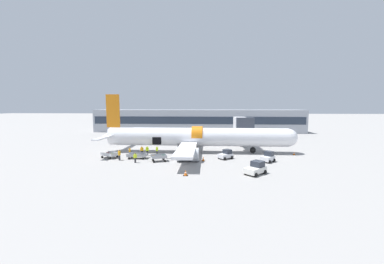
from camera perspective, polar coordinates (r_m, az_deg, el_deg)
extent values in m
plane|color=gray|center=(39.69, -1.28, -6.81)|extent=(500.00, 500.00, 0.00)
cube|color=#9EA3AD|center=(83.44, 1.45, 2.75)|extent=(72.16, 9.48, 7.74)
cube|color=#232D3D|center=(78.63, 1.30, 2.82)|extent=(70.72, 0.16, 2.48)
cylinder|color=#4C4C51|center=(53.33, 11.90, -1.49)|extent=(0.60, 0.60, 3.81)
cube|color=silver|center=(53.00, 11.98, 1.97)|extent=(2.65, 10.45, 2.65)
cube|color=#333842|center=(48.44, 12.74, 1.56)|extent=(3.45, 1.60, 3.18)
cylinder|color=silver|center=(45.77, 1.28, -1.18)|extent=(34.63, 3.53, 3.53)
sphere|color=silver|center=(48.22, 22.31, -1.27)|extent=(3.35, 3.35, 3.35)
cone|color=silver|center=(49.64, -19.11, -0.94)|extent=(4.06, 3.24, 3.24)
cylinder|color=orange|center=(45.69, 1.28, -0.79)|extent=(2.08, 3.53, 3.53)
cube|color=orange|center=(49.04, -18.61, 4.86)|extent=(2.64, 0.28, 6.49)
cube|color=silver|center=(45.61, -20.26, -1.15)|extent=(1.22, 8.13, 0.20)
cube|color=silver|center=(53.08, -16.70, -0.03)|extent=(1.22, 8.13, 0.20)
cube|color=silver|center=(38.33, -1.32, -4.10)|extent=(2.91, 14.51, 0.40)
cube|color=silver|center=(53.67, 0.17, -1.12)|extent=(2.91, 14.51, 0.40)
cylinder|color=#B2B7BF|center=(38.42, -1.03, -5.49)|extent=(3.54, 2.24, 2.24)
cylinder|color=#B2B7BF|center=(53.86, 0.39, -2.09)|extent=(3.54, 2.24, 2.24)
cube|color=black|center=(45.12, -8.54, -2.14)|extent=(1.70, 0.12, 1.40)
cylinder|color=#56565B|center=(46.79, 14.55, -3.30)|extent=(0.22, 0.22, 1.60)
sphere|color=black|center=(46.93, 14.52, -4.26)|extent=(1.14, 1.14, 1.14)
cylinder|color=#56565B|center=(43.89, -3.40, -3.73)|extent=(0.22, 0.22, 1.60)
sphere|color=black|center=(44.03, -3.39, -4.75)|extent=(1.14, 1.14, 1.14)
cylinder|color=#56565B|center=(48.71, -2.67, -2.73)|extent=(0.22, 0.22, 1.60)
sphere|color=black|center=(48.84, -2.67, -3.65)|extent=(1.14, 1.14, 1.14)
cube|color=silver|center=(32.69, 15.06, -8.83)|extent=(3.39, 3.42, 0.70)
cube|color=#232833|center=(32.97, 15.63, -7.42)|extent=(2.00, 2.00, 0.76)
cube|color=black|center=(34.06, 16.57, -8.51)|extent=(1.15, 1.13, 0.35)
sphere|color=black|center=(33.26, 17.22, -9.19)|extent=(0.56, 0.56, 0.56)
sphere|color=black|center=(34.06, 14.92, -8.75)|extent=(0.56, 0.56, 0.56)
sphere|color=black|center=(31.50, 15.19, -9.99)|extent=(0.56, 0.56, 0.56)
sphere|color=black|center=(32.34, 12.81, -9.50)|extent=(0.56, 0.56, 0.56)
cube|color=silver|center=(40.85, 8.10, -5.69)|extent=(2.82, 2.67, 0.64)
cube|color=#232833|center=(41.01, 8.55, -4.69)|extent=(1.64, 1.66, 0.72)
cube|color=black|center=(41.74, 9.37, -5.64)|extent=(0.92, 1.10, 0.32)
sphere|color=black|center=(40.98, 9.61, -6.08)|extent=(0.56, 0.56, 0.56)
sphere|color=black|center=(41.96, 8.27, -5.77)|extent=(0.56, 0.56, 0.56)
sphere|color=black|center=(39.86, 7.91, -6.40)|extent=(0.56, 0.56, 0.56)
sphere|color=black|center=(40.87, 6.57, -6.07)|extent=(0.56, 0.56, 0.56)
cube|color=silver|center=(40.16, 17.87, -6.10)|extent=(2.61, 2.72, 0.71)
cube|color=#232833|center=(40.37, 18.17, -4.97)|extent=(1.61, 1.60, 0.77)
cube|color=black|center=(41.26, 18.62, -6.00)|extent=(1.07, 0.93, 0.35)
sphere|color=black|center=(40.64, 19.23, -6.45)|extent=(0.56, 0.56, 0.56)
sphere|color=black|center=(41.22, 17.50, -6.21)|extent=(0.56, 0.56, 0.56)
sphere|color=black|center=(39.24, 18.24, -6.87)|extent=(0.56, 0.56, 0.56)
sphere|color=black|center=(39.83, 16.46, -6.61)|extent=(0.56, 0.56, 0.56)
cube|color=#999BA0|center=(41.82, -13.19, -5.69)|extent=(3.37, 1.56, 0.05)
cube|color=#999BA0|center=(41.35, -11.00, -5.43)|extent=(0.09, 1.49, 0.44)
cube|color=#999BA0|center=(41.10, -13.47, -5.56)|extent=(3.27, 0.13, 0.44)
cube|color=#999BA0|center=(42.44, -12.93, -5.17)|extent=(3.27, 0.13, 0.44)
cube|color=#333338|center=(41.33, -10.34, -6.03)|extent=(0.90, 0.10, 0.06)
sphere|color=black|center=(40.86, -11.88, -6.28)|extent=(0.40, 0.40, 0.40)
sphere|color=black|center=(42.27, -11.37, -5.85)|extent=(0.40, 0.40, 0.40)
sphere|color=black|center=(41.50, -15.02, -6.16)|extent=(0.40, 0.40, 0.40)
sphere|color=black|center=(42.89, -14.42, -5.75)|extent=(0.40, 0.40, 0.40)
cube|color=#1E2347|center=(41.91, -14.27, -5.40)|extent=(0.51, 0.36, 0.37)
cube|color=black|center=(41.44, -11.86, -5.45)|extent=(0.48, 0.26, 0.40)
cube|color=black|center=(41.41, -12.74, -5.51)|extent=(0.37, 0.23, 0.36)
cube|color=#2D2D33|center=(41.68, -13.68, -5.41)|extent=(0.40, 0.24, 0.43)
cube|color=#999BA0|center=(39.01, -8.06, -6.19)|extent=(2.84, 2.23, 0.05)
cube|color=#999BA0|center=(39.14, -6.29, -5.73)|extent=(0.56, 1.39, 0.49)
cube|color=#999BA0|center=(38.28, -7.91, -6.02)|extent=(2.32, 0.89, 0.49)
cube|color=#999BA0|center=(39.64, -8.21, -5.60)|extent=(2.32, 0.89, 0.49)
cube|color=#333338|center=(39.34, -5.59, -6.44)|extent=(0.87, 0.38, 0.06)
sphere|color=black|center=(38.53, -6.60, -6.95)|extent=(0.40, 0.40, 0.40)
sphere|color=black|center=(39.93, -6.95, -6.48)|extent=(0.40, 0.40, 0.40)
sphere|color=black|center=(38.29, -9.19, -7.07)|extent=(0.40, 0.40, 0.40)
sphere|color=black|center=(39.70, -9.46, -6.60)|extent=(0.40, 0.40, 0.40)
cube|color=#1E2347|center=(38.98, -8.93, -5.92)|extent=(0.57, 0.29, 0.34)
cube|color=black|center=(38.82, -7.47, -5.98)|extent=(0.42, 0.32, 0.31)
cube|color=#14472D|center=(39.00, -6.94, -5.82)|extent=(0.54, 0.34, 0.43)
cube|color=olive|center=(38.74, -9.32, -5.92)|extent=(0.45, 0.32, 0.46)
cube|color=#B7BABF|center=(43.69, -19.33, -5.32)|extent=(3.19, 2.67, 0.05)
cube|color=#B7BABF|center=(42.65, -18.14, -5.18)|extent=(0.76, 1.51, 0.50)
cube|color=#B7BABF|center=(43.13, -20.13, -5.13)|extent=(2.46, 1.22, 0.50)
cube|color=#B7BABF|center=(44.16, -18.57, -4.81)|extent=(2.46, 1.22, 0.50)
cube|color=#333338|center=(42.40, -17.68, -5.88)|extent=(0.85, 0.46, 0.06)
sphere|color=black|center=(42.51, -19.29, -6.01)|extent=(0.40, 0.40, 0.40)
sphere|color=black|center=(43.58, -17.66, -5.66)|extent=(0.40, 0.40, 0.40)
sphere|color=black|center=(43.95, -20.96, -5.68)|extent=(0.40, 0.40, 0.40)
sphere|color=black|center=(44.99, -19.34, -5.35)|extent=(0.40, 0.40, 0.40)
cube|color=#14472D|center=(42.82, -18.69, -5.20)|extent=(0.41, 0.35, 0.43)
cube|color=#4C1E1E|center=(43.50, -19.71, -5.08)|extent=(0.57, 0.48, 0.41)
cube|color=#4C1E1E|center=(44.18, -19.72, -4.91)|extent=(0.56, 0.37, 0.40)
cube|color=olive|center=(43.47, -18.90, -5.09)|extent=(0.40, 0.31, 0.36)
cylinder|color=#2D2D33|center=(41.27, -17.18, -5.96)|extent=(0.38, 0.38, 0.88)
cylinder|color=orange|center=(41.12, -17.22, -4.89)|extent=(0.48, 0.48, 0.69)
sphere|color=#9E7556|center=(41.03, -17.24, -4.25)|extent=(0.24, 0.24, 0.24)
cylinder|color=orange|center=(40.89, -17.27, -5.06)|extent=(0.15, 0.15, 0.64)
cylinder|color=orange|center=(41.37, -17.15, -4.93)|extent=(0.15, 0.15, 0.64)
cylinder|color=#2D2D33|center=(44.30, -14.83, -5.14)|extent=(0.38, 0.38, 0.75)
cylinder|color=orange|center=(44.17, -14.85, -4.29)|extent=(0.48, 0.48, 0.59)
sphere|color=#9E7556|center=(44.10, -14.87, -3.78)|extent=(0.21, 0.21, 0.21)
cylinder|color=orange|center=(44.39, -14.91, -4.33)|extent=(0.15, 0.15, 0.54)
cylinder|color=orange|center=(43.98, -14.79, -4.42)|extent=(0.15, 0.15, 0.54)
cylinder|color=#2D2D33|center=(43.79, -8.47, -5.08)|extent=(0.39, 0.39, 0.84)
cylinder|color=#B7E019|center=(43.65, -8.49, -4.11)|extent=(0.50, 0.50, 0.66)
sphere|color=beige|center=(43.57, -8.50, -3.53)|extent=(0.23, 0.23, 0.23)
cylinder|color=#B7E019|center=(43.86, -8.32, -4.15)|extent=(0.16, 0.16, 0.61)
cylinder|color=#B7E019|center=(43.47, -8.65, -4.25)|extent=(0.16, 0.16, 0.61)
cylinder|color=black|center=(44.07, -10.80, -5.03)|extent=(0.37, 0.37, 0.86)
cylinder|color=#B7E019|center=(43.93, -10.82, -4.04)|extent=(0.47, 0.47, 0.68)
sphere|color=beige|center=(43.85, -10.83, -3.45)|extent=(0.24, 0.24, 0.24)
cylinder|color=#B7E019|center=(44.05, -11.10, -4.12)|extent=(0.15, 0.15, 0.62)
cylinder|color=#B7E019|center=(43.84, -10.53, -4.16)|extent=(0.15, 0.15, 0.62)
cylinder|color=#1E2338|center=(44.33, -12.04, -5.01)|extent=(0.31, 0.31, 0.84)
cylinder|color=orange|center=(44.19, -12.07, -4.05)|extent=(0.40, 0.40, 0.66)
sphere|color=tan|center=(44.12, -12.08, -3.48)|extent=(0.23, 0.23, 0.23)
cylinder|color=orange|center=(44.27, -12.36, -4.13)|extent=(0.13, 0.13, 0.61)
cylinder|color=orange|center=(44.14, -11.77, -4.15)|extent=(0.13, 0.13, 0.61)
cylinder|color=#2D2D33|center=(38.86, -13.59, -6.67)|extent=(0.36, 0.36, 0.79)
cylinder|color=#CCE523|center=(38.71, -13.62, -5.66)|extent=(0.46, 0.46, 0.62)
sphere|color=brown|center=(38.63, -13.63, -5.05)|extent=(0.22, 0.22, 0.22)
cylinder|color=#CCE523|center=(38.73, -13.29, -5.75)|extent=(0.15, 0.15, 0.57)
cylinder|color=#CCE523|center=(38.73, -13.94, -5.76)|extent=(0.15, 0.15, 0.57)
cube|color=black|center=(47.67, 23.52, -5.10)|extent=(0.58, 0.58, 0.03)
cone|color=orange|center=(47.61, 23.53, -4.78)|extent=(0.43, 0.43, 0.57)
cylinder|color=white|center=(47.61, 23.53, -4.75)|extent=(0.25, 0.25, 0.07)
cube|color=black|center=(31.14, -1.56, -10.47)|extent=(0.63, 0.63, 0.03)
cone|color=orange|center=(31.05, -1.56, -9.86)|extent=(0.47, 0.47, 0.71)
cylinder|color=white|center=(31.04, -1.56, -9.80)|extent=(0.27, 0.27, 0.09)
cube|color=black|center=(39.06, 2.74, -7.01)|extent=(0.60, 0.60, 0.03)
cone|color=orange|center=(38.98, 2.74, -6.50)|extent=(0.45, 0.45, 0.75)
cylinder|color=white|center=(38.97, 2.74, -6.44)|extent=(0.26, 0.26, 0.09)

